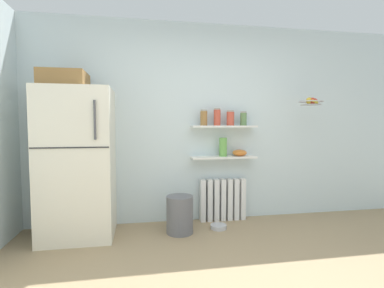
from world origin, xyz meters
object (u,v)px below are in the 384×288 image
pet_food_bowl (218,227)px  refrigerator (77,160)px  trash_bin (180,214)px  storage_jar_1 (217,117)px  vase (223,147)px  storage_jar_0 (204,118)px  storage_jar_3 (243,119)px  shelf_bowl (240,153)px  hanging_fruit_basket (311,102)px  radiator (223,200)px  storage_jar_2 (230,118)px

pet_food_bowl → refrigerator: bearing=178.2°
trash_bin → pet_food_bowl: size_ratio=2.21×
storage_jar_1 → vase: bearing=-0.0°
storage_jar_0 → storage_jar_3: 0.54m
pet_food_bowl → shelf_bowl: bearing=37.6°
pet_food_bowl → hanging_fruit_basket: (1.22, 0.02, 1.55)m
vase → shelf_bowl: (0.23, 0.00, -0.08)m
storage_jar_0 → storage_jar_1: (0.18, 0.00, 0.01)m
radiator → storage_jar_0: bearing=-173.6°
storage_jar_2 → vase: bearing=-180.0°
storage_jar_1 → trash_bin: size_ratio=0.51×
refrigerator → trash_bin: size_ratio=4.22×
trash_bin → shelf_bowl: bearing=21.0°
refrigerator → storage_jar_0: (1.51, 0.23, 0.49)m
storage_jar_0 → trash_bin: storage_jar_0 is taller
hanging_fruit_basket → shelf_bowl: bearing=163.6°
trash_bin → storage_jar_3: bearing=20.0°
storage_jar_1 → storage_jar_2: 0.18m
refrigerator → storage_jar_2: refrigerator is taller
shelf_bowl → hanging_fruit_basket: bearing=-16.4°
vase → storage_jar_3: bearing=0.0°
storage_jar_0 → storage_jar_3: storage_jar_0 is taller
shelf_bowl → storage_jar_2: bearing=180.0°
storage_jar_2 → shelf_bowl: size_ratio=1.04×
hanging_fruit_basket → trash_bin: bearing=-177.6°
storage_jar_3 → storage_jar_1: bearing=180.0°
radiator → trash_bin: 0.72m
radiator → storage_jar_3: (0.27, -0.03, 1.08)m
radiator → shelf_bowl: shelf_bowl is taller
trash_bin → hanging_fruit_basket: 2.18m
storage_jar_0 → storage_jar_2: bearing=0.0°
storage_jar_0 → storage_jar_1: bearing=0.0°
storage_jar_3 → pet_food_bowl: size_ratio=0.93×
refrigerator → storage_jar_2: size_ratio=9.40×
vase → trash_bin: bearing=-152.3°
vase → refrigerator: bearing=-172.7°
storage_jar_2 → refrigerator: bearing=-173.1°
storage_jar_2 → storage_jar_3: storage_jar_2 is taller
shelf_bowl → storage_jar_1: bearing=180.0°
shelf_bowl → trash_bin: size_ratio=0.43×
radiator → hanging_fruit_basket: bearing=-14.7°
storage_jar_0 → storage_jar_3: size_ratio=1.10×
pet_food_bowl → trash_bin: bearing=-174.3°
trash_bin → storage_jar_2: bearing=24.4°
storage_jar_1 → trash_bin: storage_jar_1 is taller
radiator → pet_food_bowl: 0.42m
storage_jar_3 → pet_food_bowl: (-0.41, -0.28, -1.33)m
pet_food_bowl → vase: bearing=64.5°
radiator → storage_jar_3: storage_jar_3 is taller
storage_jar_1 → pet_food_bowl: (-0.05, -0.28, -1.35)m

